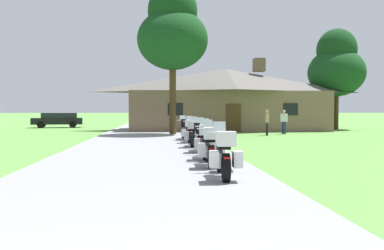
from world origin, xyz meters
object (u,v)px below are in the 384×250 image
at_px(motorcycle_white_sixth_in_row, 189,131).
at_px(motorcycle_green_fifth_in_row, 193,134).
at_px(bystander_white_shirt_near_lodge, 284,121).
at_px(motorcycle_silver_nearest_to_camera, 224,155).
at_px(motorcycle_white_fourth_in_row, 200,137).
at_px(parked_black_suv_far_left, 58,119).
at_px(tree_right_of_lodge, 336,66).
at_px(bystander_tan_shirt_beside_signpost, 267,121).
at_px(motorcycle_black_second_in_row, 210,147).
at_px(motorcycle_yellow_third_in_row, 205,142).
at_px(motorcycle_silver_farthest_in_row, 184,129).
at_px(tree_by_lodge_front, 173,32).

bearing_deg(motorcycle_white_sixth_in_row, motorcycle_green_fifth_in_row, -86.24).
bearing_deg(motorcycle_green_fifth_in_row, bystander_white_shirt_near_lodge, 61.76).
relative_size(motorcycle_silver_nearest_to_camera, motorcycle_white_fourth_in_row, 1.00).
bearing_deg(parked_black_suv_far_left, motorcycle_green_fifth_in_row, -162.82).
bearing_deg(motorcycle_silver_nearest_to_camera, tree_right_of_lodge, 64.02).
bearing_deg(motorcycle_white_fourth_in_row, bystander_white_shirt_near_lodge, 66.14).
xyz_separation_m(bystander_white_shirt_near_lodge, bystander_tan_shirt_beside_signpost, (-1.65, -1.65, 0.02)).
height_order(motorcycle_white_fourth_in_row, motorcycle_green_fifth_in_row, same).
height_order(motorcycle_silver_nearest_to_camera, motorcycle_green_fifth_in_row, same).
distance_m(motorcycle_black_second_in_row, motorcycle_white_sixth_in_row, 8.76).
relative_size(motorcycle_black_second_in_row, motorcycle_white_sixth_in_row, 1.00).
relative_size(motorcycle_black_second_in_row, motorcycle_yellow_third_in_row, 1.00).
xyz_separation_m(motorcycle_yellow_third_in_row, motorcycle_green_fifth_in_row, (-0.01, 4.44, 0.00)).
bearing_deg(tree_right_of_lodge, motorcycle_yellow_third_in_row, -123.40).
relative_size(motorcycle_white_fourth_in_row, motorcycle_green_fifth_in_row, 1.00).
bearing_deg(motorcycle_white_sixth_in_row, motorcycle_yellow_third_in_row, -85.76).
relative_size(motorcycle_yellow_third_in_row, parked_black_suv_far_left, 0.43).
bearing_deg(tree_right_of_lodge, motorcycle_white_fourth_in_row, -126.38).
height_order(motorcycle_silver_nearest_to_camera, motorcycle_silver_farthest_in_row, same).
xyz_separation_m(motorcycle_yellow_third_in_row, tree_by_lodge_front, (-0.51, 14.04, 6.24)).
relative_size(bystander_white_shirt_near_lodge, tree_right_of_lodge, 0.19).
xyz_separation_m(motorcycle_green_fifth_in_row, tree_right_of_lodge, (13.92, 16.66, 4.87)).
bearing_deg(tree_by_lodge_front, motorcycle_white_sixth_in_row, -85.73).
bearing_deg(motorcycle_silver_farthest_in_row, motorcycle_black_second_in_row, -90.47).
height_order(motorcycle_black_second_in_row, motorcycle_silver_farthest_in_row, same).
bearing_deg(motorcycle_green_fifth_in_row, motorcycle_silver_farthest_in_row, 98.81).
height_order(motorcycle_black_second_in_row, bystander_white_shirt_near_lodge, bystander_white_shirt_near_lodge).
xyz_separation_m(motorcycle_black_second_in_row, tree_right_of_lodge, (13.99, 22.99, 4.87)).
height_order(motorcycle_black_second_in_row, motorcycle_yellow_third_in_row, same).
relative_size(motorcycle_yellow_third_in_row, motorcycle_white_fourth_in_row, 1.00).
height_order(motorcycle_white_fourth_in_row, motorcycle_white_sixth_in_row, same).
height_order(tree_by_lodge_front, parked_black_suv_far_left, tree_by_lodge_front).
bearing_deg(tree_right_of_lodge, motorcycle_white_sixth_in_row, -134.30).
height_order(motorcycle_silver_nearest_to_camera, bystander_white_shirt_near_lodge, bystander_white_shirt_near_lodge).
relative_size(motorcycle_yellow_third_in_row, bystander_white_shirt_near_lodge, 1.25).
relative_size(motorcycle_black_second_in_row, bystander_tan_shirt_beside_signpost, 1.24).
bearing_deg(parked_black_suv_far_left, bystander_tan_shirt_beside_signpost, -139.01).
distance_m(motorcycle_white_sixth_in_row, motorcycle_silver_farthest_in_row, 2.00).
relative_size(motorcycle_white_fourth_in_row, tree_right_of_lodge, 0.24).
xyz_separation_m(motorcycle_green_fifth_in_row, bystander_tan_shirt_beside_signpost, (5.58, 8.40, 0.34)).
bearing_deg(motorcycle_yellow_third_in_row, bystander_tan_shirt_beside_signpost, 72.00).
height_order(motorcycle_silver_nearest_to_camera, motorcycle_white_sixth_in_row, same).
height_order(motorcycle_black_second_in_row, bystander_tan_shirt_beside_signpost, bystander_tan_shirt_beside_signpost).
relative_size(motorcycle_white_fourth_in_row, motorcycle_white_sixth_in_row, 1.00).
bearing_deg(motorcycle_white_fourth_in_row, motorcycle_green_fifth_in_row, 98.20).
distance_m(bystander_white_shirt_near_lodge, parked_black_suv_far_left, 21.89).
relative_size(tree_right_of_lodge, parked_black_suv_far_left, 1.80).
xyz_separation_m(bystander_white_shirt_near_lodge, parked_black_suv_far_left, (-18.14, 12.24, -0.15)).
distance_m(motorcycle_black_second_in_row, motorcycle_silver_farthest_in_row, 10.75).
bearing_deg(motorcycle_black_second_in_row, motorcycle_green_fifth_in_row, 92.35).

